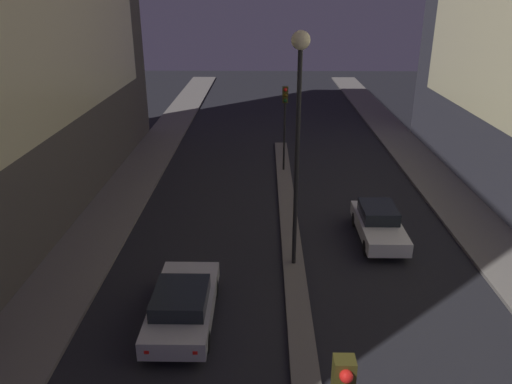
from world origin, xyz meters
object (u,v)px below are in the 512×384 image
object	(u,v)px
street_lamp	(299,98)
traffic_light_mid	(285,110)
car_left_lane	(183,304)
car_right_lane	(379,224)

from	to	relation	value
street_lamp	traffic_light_mid	bearing A→B (deg)	90.00
street_lamp	car_left_lane	bearing A→B (deg)	-135.58
car_left_lane	car_right_lane	world-z (taller)	car_right_lane
car_left_lane	street_lamp	bearing A→B (deg)	44.42
street_lamp	car_right_lane	world-z (taller)	street_lamp
street_lamp	car_left_lane	world-z (taller)	street_lamp
car_left_lane	car_right_lane	bearing A→B (deg)	38.72
traffic_light_mid	street_lamp	distance (m)	11.20
car_right_lane	street_lamp	bearing A→B (deg)	-148.05
traffic_light_mid	street_lamp	bearing A→B (deg)	-90.00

